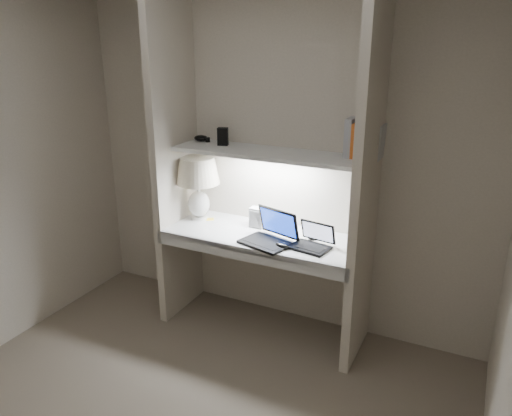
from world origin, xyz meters
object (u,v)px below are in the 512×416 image
Objects in this scene: laptop_main at (270,235)px; laptop_netbook at (313,242)px; table_lamp at (198,178)px; speaker at (257,217)px; book_row at (365,139)px.

laptop_main is 1.39× the size of laptop_netbook.
table_lamp is 0.55m from speaker.
laptop_netbook is 0.53m from speaker.
book_row is at bearing 46.06° from laptop_main.
book_row is (0.54, 0.31, 0.67)m from laptop_main.
laptop_netbook is at bearing -18.82° from speaker.
table_lamp reaches higher than speaker.
laptop_main is 1.55× the size of book_row.
laptop_main reaches higher than speaker.
laptop_netbook is (0.99, -0.13, -0.29)m from table_lamp.
laptop_main is at bearing -46.52° from speaker.
speaker is 0.99m from book_row.
table_lamp is 1.04m from laptop_netbook.
speaker is at bearing -173.22° from book_row.
book_row reaches higher than laptop_netbook.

